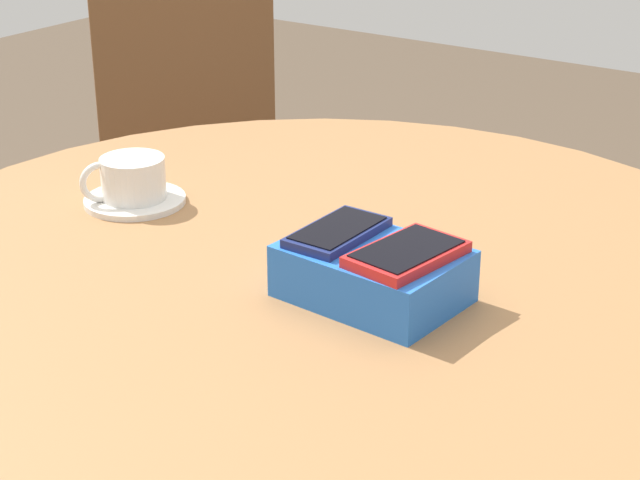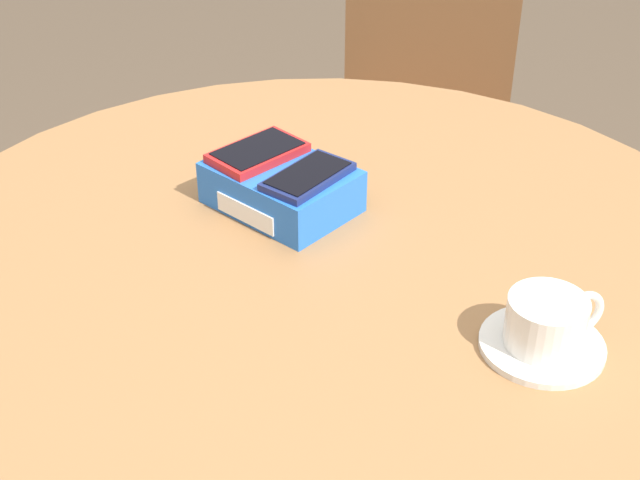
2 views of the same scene
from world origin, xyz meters
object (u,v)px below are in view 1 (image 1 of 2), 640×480
phone_box (373,273)px  chair_near_window (200,209)px  saucer (137,200)px  coffee_cup (133,177)px  phone_navy (338,232)px  phone_red (407,254)px  round_table (320,330)px

phone_box → chair_near_window: size_ratio=0.21×
saucer → coffee_cup: 0.03m
chair_near_window → coffee_cup: bearing=124.9°
phone_box → saucer: 0.41m
chair_near_window → phone_navy: bearing=139.6°
phone_box → saucer: bearing=-8.8°
phone_box → phone_red: 0.06m
coffee_cup → round_table: bearing=179.8°
phone_box → chair_near_window: (0.84, -0.67, -0.34)m
round_table → phone_red: (-0.15, 0.06, 0.16)m
round_table → phone_red: 0.23m
phone_box → saucer: size_ratio=1.45×
chair_near_window → phone_box: bearing=141.1°
saucer → chair_near_window: chair_near_window is taller
round_table → coffee_cup: size_ratio=10.19×
phone_navy → coffee_cup: 0.36m
phone_box → coffee_cup: 0.41m
phone_navy → phone_red: bearing=174.2°
saucer → chair_near_window: bearing=-54.9°
saucer → coffee_cup: bearing=58.8°
round_table → phone_navy: bearing=138.1°
phone_red → phone_navy: 0.09m
phone_red → coffee_cup: phone_red is taller
phone_navy → chair_near_window: (0.79, -0.67, -0.37)m
phone_navy → phone_box: bearing=174.7°
saucer → coffee_cup: size_ratio=1.24×
phone_box → coffee_cup: coffee_cup is taller
phone_red → chair_near_window: bearing=-37.7°
phone_red → phone_navy: bearing=-5.8°
phone_navy → chair_near_window: chair_near_window is taller
round_table → chair_near_window: (0.73, -0.62, -0.21)m
phone_red → coffee_cup: size_ratio=1.25×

